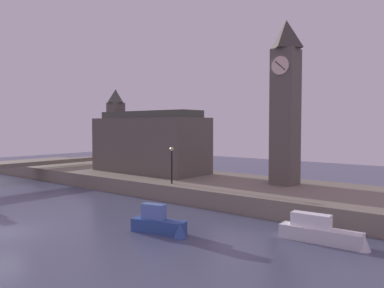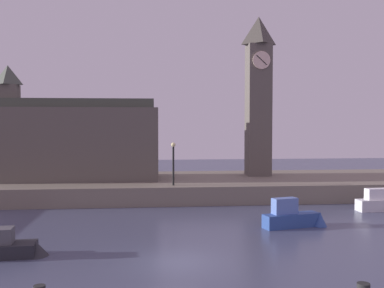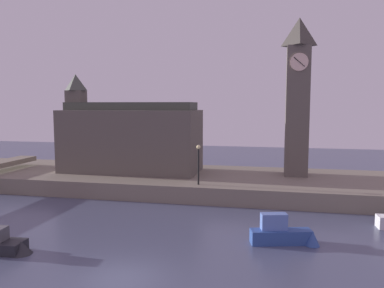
{
  "view_description": "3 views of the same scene",
  "coord_description": "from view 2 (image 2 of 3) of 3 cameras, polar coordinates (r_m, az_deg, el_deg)",
  "views": [
    {
      "loc": [
        24.72,
        -11.12,
        6.93
      ],
      "look_at": [
        3.68,
        14.78,
        5.33
      ],
      "focal_mm": 35.72,
      "sensor_mm": 36.0,
      "label": 1
    },
    {
      "loc": [
        -1.18,
        -20.68,
        6.44
      ],
      "look_at": [
        2.43,
        16.61,
        4.75
      ],
      "focal_mm": 42.3,
      "sensor_mm": 36.0,
      "label": 2
    },
    {
      "loc": [
        7.14,
        -16.57,
        8.37
      ],
      "look_at": [
        0.1,
        15.92,
        4.94
      ],
      "focal_mm": 35.72,
      "sensor_mm": 36.0,
      "label": 3
    }
  ],
  "objects": [
    {
      "name": "parliament_hall",
      "position": [
        41.67,
        -14.4,
        0.5
      ],
      "size": [
        14.0,
        6.06,
        10.06
      ],
      "color": "#5B544C",
      "rests_on": "far_embankment"
    },
    {
      "name": "boat_tour_blue",
      "position": [
        29.16,
        12.76,
        -8.97
      ],
      "size": [
        4.25,
        1.85,
        1.83
      ],
      "color": "#2D4C93",
      "rests_on": "ground"
    },
    {
      "name": "boat_barge_dark",
      "position": [
        24.05,
        -21.97,
        -11.91
      ],
      "size": [
        3.66,
        1.61,
        1.42
      ],
      "color": "#232328",
      "rests_on": "ground"
    },
    {
      "name": "far_embankment",
      "position": [
        41.09,
        -3.85,
        -5.39
      ],
      "size": [
        70.0,
        12.0,
        1.5
      ],
      "primitive_type": "cube",
      "color": "slate",
      "rests_on": "ground"
    },
    {
      "name": "ground_plane",
      "position": [
        21.69,
        -2.24,
        -14.69
      ],
      "size": [
        120.0,
        120.0,
        0.0
      ],
      "primitive_type": "plane",
      "color": "#474C66"
    },
    {
      "name": "streetlamp",
      "position": [
        36.13,
        -2.37,
        -1.8
      ],
      "size": [
        0.36,
        0.36,
        3.44
      ],
      "color": "black",
      "rests_on": "far_embankment"
    },
    {
      "name": "clock_tower",
      "position": [
        43.57,
        8.36,
        6.25
      ],
      "size": [
        2.38,
        2.42,
        15.03
      ],
      "color": "#5B544C",
      "rests_on": "far_embankment"
    }
  ]
}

